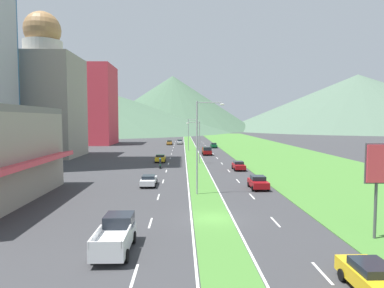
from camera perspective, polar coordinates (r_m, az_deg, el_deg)
ground_plane at (r=30.00m, az=3.32°, el=-12.16°), size 600.00×600.00×0.00m
grass_median at (r=89.13m, az=-0.02°, el=-1.35°), size 3.20×240.00×0.06m
grass_verge_right at (r=92.05m, az=12.91°, el=-1.28°), size 24.00×240.00×0.06m
lane_dash_left_1 at (r=20.18m, az=-9.42°, el=-20.47°), size 0.16×2.80×0.01m
lane_dash_left_2 at (r=29.03m, az=-6.83°, el=-12.73°), size 0.16×2.80×0.01m
lane_dash_left_3 at (r=38.19m, az=-5.54°, el=-8.63°), size 0.16×2.80×0.01m
lane_dash_left_4 at (r=47.48m, az=-4.76°, el=-6.13°), size 0.16×2.80×0.01m
lane_dash_left_5 at (r=56.83m, az=-4.24°, el=-4.45°), size 0.16×2.80×0.01m
lane_dash_left_6 at (r=66.23m, az=-3.87°, el=-3.24°), size 0.16×2.80×0.01m
lane_dash_left_7 at (r=75.65m, az=-3.60°, el=-2.34°), size 0.16×2.80×0.01m
lane_dash_left_8 at (r=85.08m, az=-3.38°, el=-1.63°), size 0.16×2.80×0.01m
lane_dash_left_9 at (r=94.53m, az=-3.21°, el=-1.07°), size 0.16×2.80×0.01m
lane_dash_left_10 at (r=103.99m, az=-3.07°, el=-0.60°), size 0.16×2.80×0.01m
lane_dash_left_11 at (r=113.45m, az=-2.95°, el=-0.22°), size 0.16×2.80×0.01m
lane_dash_left_12 at (r=122.91m, az=-2.85°, el=0.11°), size 0.16×2.80×0.01m
lane_dash_left_13 at (r=132.38m, az=-2.77°, el=0.39°), size 0.16×2.80×0.01m
lane_dash_right_1 at (r=21.42m, az=20.55°, el=-19.18°), size 0.16×2.80×0.01m
lane_dash_right_2 at (r=29.91m, az=13.51°, el=-12.31°), size 0.16×2.80×0.01m
lane_dash_right_3 at (r=38.86m, az=9.81°, el=-8.45°), size 0.16×2.80×0.01m
lane_dash_right_4 at (r=48.02m, az=7.55°, el=-6.04°), size 0.16×2.80×0.01m
lane_dash_right_5 at (r=57.29m, az=6.03°, el=-4.39°), size 0.16×2.80×0.01m
lane_dash_right_6 at (r=66.62m, az=4.94°, el=-3.21°), size 0.16×2.80×0.01m
lane_dash_right_7 at (r=75.99m, az=4.12°, el=-2.31°), size 0.16×2.80×0.01m
lane_dash_right_8 at (r=85.39m, az=3.48°, el=-1.61°), size 0.16×2.80×0.01m
lane_dash_right_9 at (r=94.80m, az=2.97°, el=-1.05°), size 0.16×2.80×0.01m
lane_dash_right_10 at (r=104.23m, az=2.55°, el=-0.59°), size 0.16×2.80×0.01m
lane_dash_right_11 at (r=113.67m, az=2.20°, el=-0.21°), size 0.16×2.80×0.01m
lane_dash_right_12 at (r=123.12m, az=1.90°, el=0.12°), size 0.16×2.80×0.01m
lane_dash_right_13 at (r=132.58m, az=1.65°, el=0.39°), size 0.16×2.80×0.01m
edge_line_median_left at (r=89.10m, az=-1.15°, el=-1.37°), size 0.16×240.00×0.01m
edge_line_median_right at (r=89.20m, az=1.10°, el=-1.36°), size 0.16×240.00×0.01m
domed_building at (r=85.22m, az=-23.06°, el=6.98°), size 15.08×15.08×32.17m
midrise_colored at (r=123.36m, az=-16.61°, el=6.13°), size 16.88×16.88×26.57m
hill_far_left at (r=262.00m, az=-18.27°, el=5.72°), size 221.81×221.81×34.24m
hill_far_center at (r=273.86m, az=-3.17°, el=6.69°), size 129.91×129.91×42.38m
hill_far_right at (r=305.71m, az=25.48°, el=6.17°), size 212.91×212.91×43.89m
street_lamp_near at (r=38.46m, az=1.30°, el=0.40°), size 3.15×0.34×10.39m
street_lamp_mid at (r=66.00m, az=0.96°, el=0.79°), size 2.64×0.28×8.01m
street_lamp_far at (r=93.41m, az=-0.40°, el=1.92°), size 2.88×0.33×8.53m
car_0 at (r=103.58m, az=3.59°, el=-0.21°), size 1.87×4.43×1.45m
car_1 at (r=42.96m, az=10.79°, el=-6.20°), size 2.04×4.08×1.57m
car_2 at (r=58.30m, az=7.65°, el=-3.52°), size 1.90×4.27×1.46m
car_3 at (r=44.49m, az=-7.11°, el=-5.91°), size 1.95×4.54×1.36m
car_4 at (r=115.97m, az=-3.72°, el=0.25°), size 1.87×4.53×1.54m
car_5 at (r=119.38m, az=-2.04°, el=0.37°), size 1.92×4.74×1.55m
car_6 at (r=68.83m, az=-5.21°, el=-2.33°), size 2.03×4.01×1.51m
car_7 at (r=19.80m, az=27.61°, el=-18.96°), size 1.95×4.51×1.48m
pickup_truck_0 at (r=23.44m, az=-12.41°, el=-14.41°), size 2.18×5.40×2.00m
pickup_truck_1 at (r=82.34m, az=2.46°, el=-1.13°), size 2.18×5.40×2.00m
motorcycle_rider at (r=59.96m, az=-5.24°, el=-3.30°), size 0.36×2.00×1.80m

